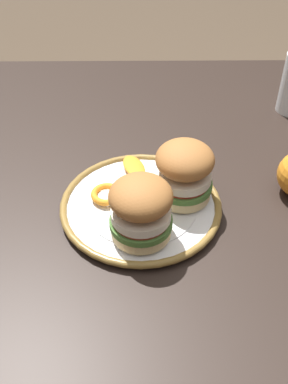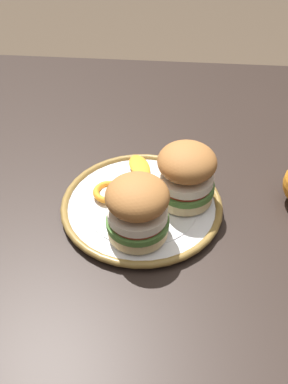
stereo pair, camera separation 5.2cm
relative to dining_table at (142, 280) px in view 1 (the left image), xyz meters
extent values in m
cube|color=black|center=(0.00, 0.00, 0.07)|extent=(1.24, 1.03, 0.03)
cylinder|color=white|center=(0.08, 0.00, 0.09)|extent=(0.24, 0.24, 0.01)
torus|color=olive|center=(0.08, 0.00, 0.10)|extent=(0.27, 0.27, 0.01)
cylinder|color=white|center=(0.08, 0.00, 0.10)|extent=(0.19, 0.19, 0.00)
cylinder|color=beige|center=(0.10, -0.07, 0.11)|extent=(0.09, 0.09, 0.02)
cylinder|color=#477033|center=(0.10, -0.07, 0.13)|extent=(0.10, 0.10, 0.01)
cylinder|color=#BC3828|center=(0.10, -0.07, 0.13)|extent=(0.08, 0.08, 0.01)
cylinder|color=silver|center=(0.10, -0.07, 0.14)|extent=(0.09, 0.09, 0.01)
ellipsoid|color=#A36633|center=(0.10, -0.07, 0.18)|extent=(0.13, 0.13, 0.05)
cylinder|color=beige|center=(0.01, 0.00, 0.11)|extent=(0.09, 0.09, 0.02)
cylinder|color=#477033|center=(0.01, 0.00, 0.13)|extent=(0.10, 0.10, 0.01)
cylinder|color=#BC3828|center=(0.01, 0.00, 0.13)|extent=(0.08, 0.08, 0.01)
cylinder|color=silver|center=(0.01, 0.00, 0.14)|extent=(0.09, 0.09, 0.01)
ellipsoid|color=#A36633|center=(0.01, 0.00, 0.18)|extent=(0.13, 0.13, 0.05)
torus|color=orange|center=(0.09, 0.06, 0.11)|extent=(0.07, 0.07, 0.01)
cylinder|color=#F4E5C6|center=(0.09, 0.06, 0.11)|extent=(0.03, 0.03, 0.00)
ellipsoid|color=orange|center=(0.17, 0.01, 0.11)|extent=(0.07, 0.06, 0.01)
camera|label=1|loc=(-0.48, 0.00, 0.62)|focal=43.58mm
camera|label=2|loc=(-0.47, -0.05, 0.62)|focal=43.58mm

